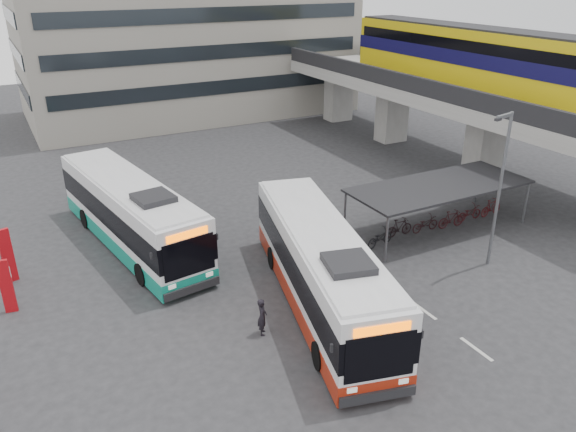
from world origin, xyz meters
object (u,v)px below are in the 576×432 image
bus_main (321,268)px  pedestrian (262,317)px  lamp_post (500,182)px  bus_teal (131,213)px

bus_main → pedestrian: (-3.10, -0.77, -0.96)m
pedestrian → lamp_post: lamp_post is taller
bus_teal → lamp_post: bearing=-43.5°
lamp_post → bus_teal: bearing=133.4°
bus_teal → lamp_post: (14.47, -10.19, 2.49)m
bus_main → lamp_post: 9.29m
pedestrian → bus_main: bearing=-52.7°
bus_teal → pedestrian: bus_teal is taller
bus_main → pedestrian: bearing=-151.8°
bus_teal → pedestrian: (2.47, -10.12, -0.97)m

